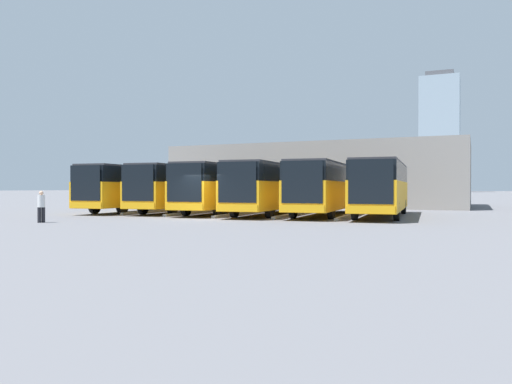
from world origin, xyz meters
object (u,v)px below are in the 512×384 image
at_px(bus_0, 382,186).
at_px(pedestrian, 41,206).
at_px(bus_5, 140,187).
at_px(bus_3, 226,187).
at_px(bus_1, 325,187).
at_px(bus_4, 185,187).
at_px(bus_2, 271,187).

height_order(bus_0, pedestrian, bus_0).
xyz_separation_m(bus_0, bus_5, (17.63, 0.55, 0.00)).
bearing_deg(bus_0, pedestrian, 35.34).
bearing_deg(pedestrian, bus_3, 5.78).
bearing_deg(bus_5, bus_1, 177.25).
height_order(bus_1, pedestrian, bus_1).
relative_size(bus_3, pedestrian, 7.88).
bearing_deg(bus_4, bus_3, 169.74).
distance_m(bus_0, bus_3, 10.58).
bearing_deg(bus_3, bus_4, -10.26).
height_order(bus_2, pedestrian, bus_2).
distance_m(bus_4, pedestrian, 12.49).
relative_size(bus_5, pedestrian, 7.88).
xyz_separation_m(bus_2, bus_5, (10.58, -0.03, 0.00)).
bearing_deg(bus_1, bus_4, -5.50).
distance_m(bus_0, bus_2, 7.08).
height_order(bus_4, pedestrian, bus_4).
bearing_deg(bus_0, bus_3, -2.97).
xyz_separation_m(bus_1, bus_5, (14.11, 0.44, 0.00)).
xyz_separation_m(bus_3, pedestrian, (4.23, 12.08, -0.98)).
height_order(bus_3, pedestrian, bus_3).
bearing_deg(pedestrian, bus_0, -25.06).
bearing_deg(bus_4, pedestrian, 82.25).
xyz_separation_m(bus_4, bus_5, (3.53, 0.62, 0.00)).
xyz_separation_m(bus_0, bus_1, (3.53, 0.11, 0.00)).
xyz_separation_m(bus_0, pedestrian, (14.81, 12.36, -0.98)).
xyz_separation_m(bus_1, bus_2, (3.53, 0.47, 0.00)).
xyz_separation_m(bus_3, bus_4, (3.53, -0.35, 0.00)).
height_order(bus_0, bus_1, same).
bearing_deg(pedestrian, bus_5, 38.53).
distance_m(bus_0, bus_1, 3.53).
bearing_deg(bus_4, bus_0, 175.20).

